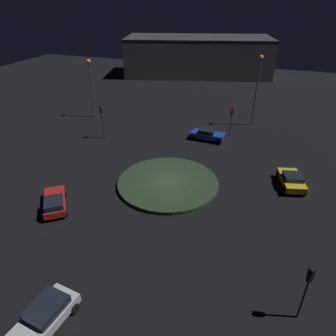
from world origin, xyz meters
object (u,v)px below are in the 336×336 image
object	(u,v)px
car_silver	(43,318)
traffic_light_southeast	(102,115)
car_yellow	(292,180)
traffic_light_northwest	(308,284)
traffic_light_south	(231,116)
streetlamp_southeast	(91,78)
car_blue	(208,134)
streetlamp_south	(258,80)
car_red	(55,202)
store_building	(198,56)

from	to	relation	value
car_silver	traffic_light_southeast	xyz separation A→B (m)	(9.41, -24.24, 2.36)
car_yellow	traffic_light_northwest	world-z (taller)	traffic_light_northwest
traffic_light_south	streetlamp_southeast	size ratio (longest dim) A/B	0.46
traffic_light_southeast	streetlamp_southeast	size ratio (longest dim) A/B	0.52
car_blue	traffic_light_south	world-z (taller)	traffic_light_south
traffic_light_south	streetlamp_south	distance (m)	6.53
car_red	streetlamp_south	world-z (taller)	streetlamp_south
store_building	traffic_light_southeast	bearing A→B (deg)	71.13
traffic_light_southeast	streetlamp_south	bearing A→B (deg)	65.63
streetlamp_southeast	streetlamp_south	distance (m)	23.35
car_red	traffic_light_northwest	size ratio (longest dim) A/B	1.10
traffic_light_southeast	traffic_light_south	size ratio (longest dim) A/B	1.13
car_blue	traffic_light_southeast	xyz separation A→B (m)	(12.89, 3.65, 2.34)
traffic_light_northwest	streetlamp_southeast	size ratio (longest dim) A/B	0.47
car_red	streetlamp_south	distance (m)	29.83
streetlamp_southeast	car_blue	bearing A→B (deg)	170.54
traffic_light_northwest	store_building	xyz separation A→B (m)	(19.89, -57.77, 1.21)
traffic_light_south	car_red	bearing A→B (deg)	-14.11
car_blue	traffic_light_south	xyz separation A→B (m)	(-2.52, -2.10, 1.99)
traffic_light_northwest	car_red	bearing A→B (deg)	31.54
car_blue	traffic_light_south	distance (m)	3.83
traffic_light_northwest	streetlamp_south	bearing A→B (deg)	-36.30
car_yellow	streetlamp_southeast	distance (m)	30.60
streetlamp_southeast	car_silver	bearing A→B (deg)	115.22
store_building	car_blue	bearing A→B (deg)	91.34
store_building	streetlamp_south	bearing A→B (deg)	103.48
car_silver	traffic_light_northwest	distance (m)	14.67
car_red	streetlamp_south	size ratio (longest dim) A/B	0.46
streetlamp_southeast	car_yellow	bearing A→B (deg)	158.13
car_red	traffic_light_northwest	xyz separation A→B (m)	(-19.69, 4.32, 2.12)
traffic_light_northwest	traffic_light_southeast	bearing A→B (deg)	4.15
traffic_light_south	store_building	distance (m)	35.16
car_blue	streetlamp_southeast	size ratio (longest dim) A/B	0.51
car_blue	car_silver	bearing A→B (deg)	-92.74
car_silver	traffic_light_northwest	world-z (taller)	traffic_light_northwest
traffic_light_south	car_silver	bearing A→B (deg)	5.08
streetlamp_south	car_yellow	bearing A→B (deg)	108.21
traffic_light_south	streetlamp_southeast	distance (m)	20.79
traffic_light_southeast	traffic_light_south	xyz separation A→B (m)	(-15.41, -5.74, -0.35)
streetlamp_south	traffic_light_southeast	bearing A→B (deg)	30.70
streetlamp_southeast	streetlamp_south	size ratio (longest dim) A/B	0.88
car_yellow	car_red	distance (m)	22.07
car_silver	traffic_light_south	world-z (taller)	traffic_light_south
car_yellow	car_silver	bearing A→B (deg)	-47.90
car_silver	streetlamp_south	bearing A→B (deg)	174.02
car_yellow	streetlamp_south	bearing A→B (deg)	-175.27
car_silver	streetlamp_southeast	size ratio (longest dim) A/B	0.55
car_red	traffic_light_south	world-z (taller)	traffic_light_south
traffic_light_northwest	store_building	size ratio (longest dim) A/B	0.12
car_silver	streetlamp_south	world-z (taller)	streetlamp_south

